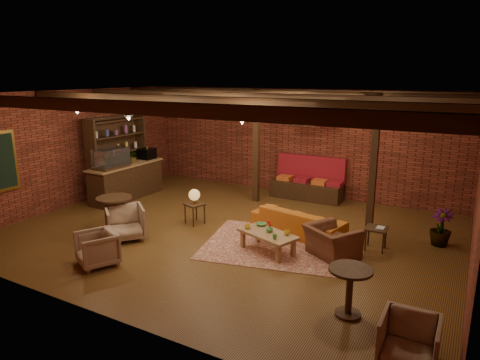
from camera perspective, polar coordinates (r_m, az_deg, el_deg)
The scene contains 28 objects.
floor at distance 10.12m, azimuth -1.58°, elevation -6.98°, with size 10.00×10.00×0.00m, color #37210D.
ceiling at distance 9.46m, azimuth -1.72°, elevation 11.44°, with size 10.00×8.00×0.02m, color black.
wall_back at distance 13.20m, azimuth 7.31°, elevation 5.06°, with size 10.00×0.02×3.20m, color maroon.
wall_front at distance 6.67m, azimuth -19.58°, elevation -4.45°, with size 10.00×0.02×3.20m, color maroon.
wall_left at distance 12.92m, azimuth -21.12°, elevation 4.04°, with size 0.02×8.00×3.20m, color maroon.
wall_right at distance 8.36m, azimuth 29.29°, elevation -1.81°, with size 0.02×8.00×3.20m, color maroon.
ceiling_beams at distance 9.47m, azimuth -1.71°, elevation 10.71°, with size 9.80×6.40×0.22m, color black, non-canonical shape.
ceiling_pipe at distance 10.88m, azimuth 2.69°, elevation 9.91°, with size 0.12×0.12×9.60m, color black.
post_left at distance 12.19m, azimuth 2.20°, elevation 4.42°, with size 0.16×0.16×3.20m, color black.
post_right at distance 10.51m, azimuth 17.40°, elevation 2.26°, with size 0.16×0.16×3.20m, color black.
service_counter at distance 13.08m, azimuth -14.93°, elevation 1.04°, with size 0.80×2.50×1.60m, color black, non-canonical shape.
plant_counter at distance 13.07m, azimuth -14.12°, elevation 2.96°, with size 0.35×0.39×0.30m, color #337F33.
shelving_hutch at distance 13.35m, azimuth -15.98°, elevation 2.98°, with size 0.52×2.00×2.40m, color black, non-canonical shape.
banquette at distance 12.80m, azimuth 8.89°, elevation -0.31°, with size 2.10×0.70×1.00m, color maroon, non-canonical shape.
service_sign at distance 12.06m, azimuth 8.46°, elevation 7.78°, with size 0.86×0.06×0.30m, color #FF6219.
ceiling_spotlights at distance 9.48m, azimuth -1.70°, elevation 9.38°, with size 6.40×4.40×0.28m, color black, non-canonical shape.
rug at distance 9.42m, azimuth 5.49°, elevation -8.65°, with size 3.24×2.47×0.01m, color maroon.
sofa at distance 9.98m, azimuth 7.75°, elevation -5.49°, with size 2.15×0.84×0.63m, color #B35D18.
coffee_table at distance 8.94m, azimuth 3.68°, elevation -7.27°, with size 1.38×1.00×0.68m.
side_table_lamp at distance 10.54m, azimuth -6.10°, elevation -2.34°, with size 0.53×0.53×0.88m.
round_table_left at distance 10.37m, azimuth -16.37°, elevation -3.68°, with size 0.82×0.82×0.85m.
armchair_a at distance 9.94m, azimuth -15.08°, elevation -5.34°, with size 0.80×0.75×0.83m, color #C3AF97.
armchair_b at distance 8.81m, azimuth -18.52°, elevation -8.47°, with size 0.71×0.66×0.73m, color #C3AF97.
armchair_right at distance 8.90m, azimuth 12.17°, elevation -7.38°, with size 0.97×0.63×0.85m, color brown.
side_table_book at distance 9.46m, azimuth 17.72°, elevation -6.27°, with size 0.46×0.46×0.51m.
round_table_right at distance 6.86m, azimuth 14.42°, elevation -13.31°, with size 0.67×0.67×0.78m.
armchair_far at distance 6.15m, azimuth 21.63°, elevation -19.09°, with size 0.70×0.66×0.72m, color #C3AF97.
plant_tall at distance 9.99m, azimuth 25.70°, elevation -1.38°, with size 1.36×1.36×2.42m, color #4C7F4C.
Camera 1 is at (4.85, -8.11, 3.61)m, focal length 32.00 mm.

